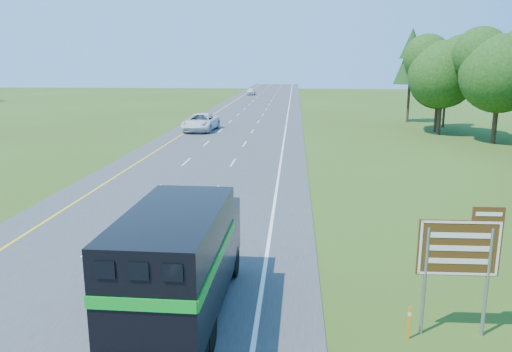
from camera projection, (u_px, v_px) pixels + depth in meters
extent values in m
cube|color=#38383A|center=(229.00, 139.00, 50.28)|extent=(15.00, 260.00, 0.04)
cube|color=yellow|center=(176.00, 138.00, 50.69)|extent=(0.15, 260.00, 0.01)
cube|color=white|center=(284.00, 140.00, 49.86)|extent=(0.15, 260.00, 0.01)
cylinder|color=black|center=(175.00, 259.00, 18.14)|extent=(0.37, 1.11, 1.11)
cylinder|color=black|center=(233.00, 261.00, 17.95)|extent=(0.37, 1.11, 1.11)
cylinder|color=black|center=(130.00, 328.00, 13.45)|extent=(0.37, 1.11, 1.11)
cylinder|color=black|center=(207.00, 332.00, 13.25)|extent=(0.37, 1.11, 1.11)
cube|color=black|center=(182.00, 298.00, 14.89)|extent=(2.56, 8.10, 0.28)
cube|color=black|center=(202.00, 229.00, 17.67)|extent=(2.50, 1.86, 1.91)
cube|color=black|center=(207.00, 208.00, 18.46)|extent=(2.22, 0.10, 0.60)
cube|color=black|center=(175.00, 259.00, 13.86)|extent=(2.62, 5.89, 2.77)
cube|color=#08941D|center=(141.00, 305.00, 10.98)|extent=(2.52, 0.08, 0.30)
cube|color=#08941D|center=(130.00, 253.00, 13.95)|extent=(0.14, 5.84, 0.30)
cube|color=#08941D|center=(220.00, 256.00, 13.71)|extent=(0.14, 5.84, 0.30)
cube|color=black|center=(105.00, 270.00, 10.87)|extent=(0.45, 0.05, 0.40)
cube|color=black|center=(139.00, 271.00, 10.80)|extent=(0.45, 0.05, 0.40)
cube|color=black|center=(173.00, 273.00, 10.73)|extent=(0.45, 0.05, 0.40)
imported|color=silver|center=(201.00, 122.00, 56.14)|extent=(3.57, 7.06, 1.92)
imported|color=silver|center=(251.00, 91.00, 118.00)|extent=(1.89, 4.68, 1.60)
cylinder|color=gray|center=(425.00, 281.00, 13.97)|extent=(0.11, 0.11, 3.21)
cylinder|color=gray|center=(487.00, 283.00, 13.87)|extent=(0.11, 0.11, 3.21)
cube|color=#4A2C10|center=(459.00, 248.00, 13.69)|extent=(2.24, 0.10, 1.60)
cube|color=#4A2C10|center=(489.00, 214.00, 13.43)|extent=(0.86, 0.08, 0.38)
cube|color=white|center=(459.00, 248.00, 13.66)|extent=(2.14, 0.05, 1.54)
cube|color=orange|center=(409.00, 323.00, 13.92)|extent=(0.07, 0.04, 0.98)
cube|color=white|center=(410.00, 314.00, 13.86)|extent=(0.08, 0.04, 0.11)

